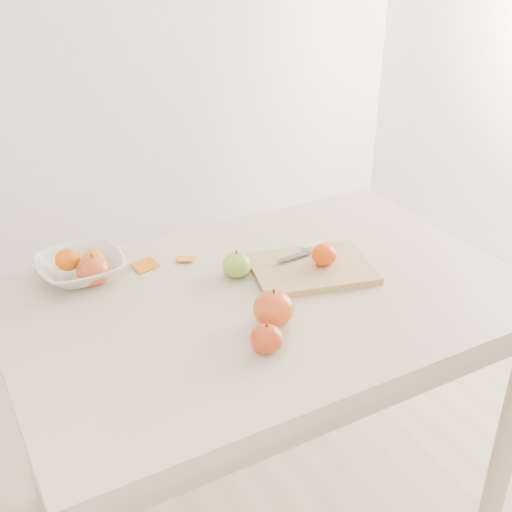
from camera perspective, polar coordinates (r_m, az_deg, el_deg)
ground at (r=2.01m, az=0.75°, el=-21.78°), size 3.50×3.50×0.00m
table at (r=1.57m, az=0.89°, el=-6.21°), size 1.20×0.80×0.75m
cutting_board at (r=1.59m, az=4.92°, el=-1.12°), size 0.33×0.28×0.02m
board_tangerine at (r=1.59m, az=6.07°, el=0.13°), size 0.06×0.06×0.05m
fruit_bowl at (r=1.62m, az=-15.34°, el=-1.00°), size 0.21×0.21×0.05m
bowl_tangerine_near at (r=1.61m, az=-16.39°, el=-0.30°), size 0.06×0.06×0.05m
bowl_tangerine_far at (r=1.60m, az=-14.26°, el=-0.32°), size 0.05×0.05×0.05m
orange_peel_a at (r=1.63m, az=-9.80°, el=-0.97°), size 0.07×0.06×0.01m
orange_peel_b at (r=1.65m, az=-6.25°, el=-0.33°), size 0.06×0.05×0.01m
paring_knife at (r=1.66m, az=4.95°, el=0.77°), size 0.17×0.05×0.01m
apple_green at (r=1.56m, az=-1.74°, el=-0.80°), size 0.07×0.07×0.06m
apple_red_c at (r=1.37m, az=1.56°, el=-4.71°), size 0.09×0.09×0.08m
apple_red_e at (r=1.30m, az=0.95°, el=-7.39°), size 0.07×0.07×0.06m
apple_red_a at (r=1.57m, az=-14.25°, el=-1.27°), size 0.08×0.08×0.07m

